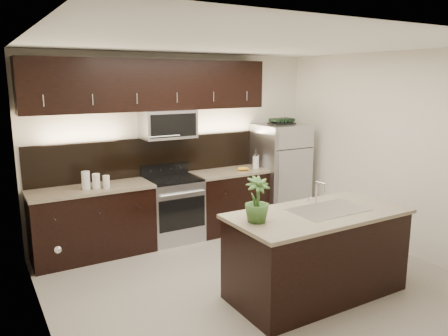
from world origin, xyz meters
name	(u,v)px	position (x,y,z in m)	size (l,w,h in m)	color
ground	(252,280)	(0.00, 0.00, 0.00)	(4.50, 4.50, 0.00)	gray
room_walls	(247,139)	(-0.11, -0.04, 1.70)	(4.52, 4.02, 2.71)	beige
counter_run	(160,211)	(-0.46, 1.69, 0.47)	(3.51, 0.65, 0.94)	black
upper_fixtures	(154,93)	(-0.43, 1.84, 2.14)	(3.49, 0.40, 1.66)	black
island	(317,253)	(0.42, -0.63, 0.47)	(1.96, 0.96, 0.94)	black
sink_faucet	(328,208)	(0.57, -0.62, 0.96)	(0.84, 0.50, 0.28)	silver
refrigerator	(280,173)	(1.66, 1.63, 0.81)	(0.78, 0.70, 1.61)	#B2B2B7
wine_rack	(282,122)	(1.66, 1.63, 1.66)	(0.40, 0.25, 0.10)	black
plant	(257,200)	(-0.34, -0.56, 1.17)	(0.25, 0.25, 0.45)	#305421
canisters	(94,181)	(-1.39, 1.61, 1.04)	(0.34, 0.17, 0.23)	silver
french_press	(256,161)	(1.17, 1.64, 1.05)	(0.10, 0.10, 0.30)	silver
bananas	(240,169)	(0.85, 1.61, 0.97)	(0.19, 0.14, 0.06)	orange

